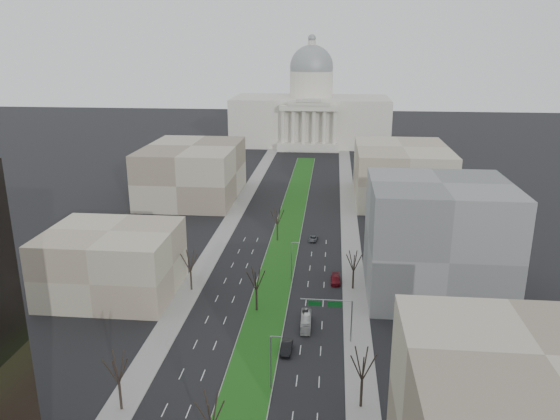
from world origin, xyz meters
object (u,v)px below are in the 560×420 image
Objects in this scene: car_grey_far at (313,239)px; box_van at (306,321)px; car_red at (336,280)px; car_black at (287,348)px.

car_grey_far is 0.57× the size of box_van.
car_red reaches higher than car_grey_far.
car_black is 0.64× the size of box_van.
box_van is (-5.49, -20.11, 0.32)m from car_red.
car_red is at bearing 74.96° from car_black.
car_red is 26.95m from car_grey_far.
car_red is 20.84m from box_van.
car_grey_far is at bearing 88.49° from car_black.
car_grey_far is (-6.00, 26.27, -0.15)m from car_red.
car_red is (8.30, 29.12, -0.07)m from car_black.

